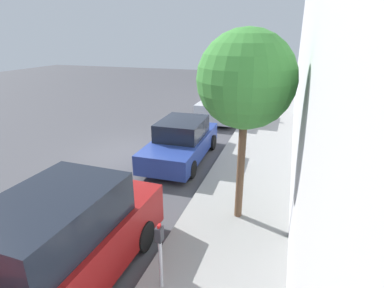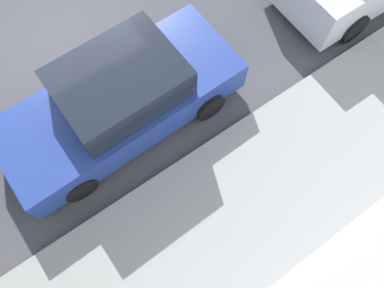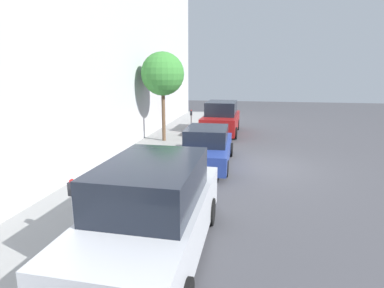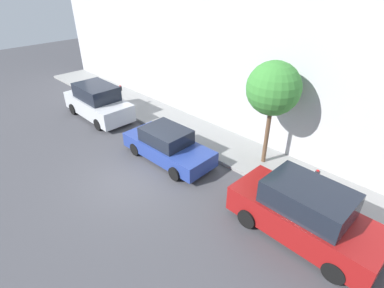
{
  "view_description": "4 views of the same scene",
  "coord_description": "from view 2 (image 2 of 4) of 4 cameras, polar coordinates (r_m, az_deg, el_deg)",
  "views": [
    {
      "loc": [
        5.83,
        -9.89,
        4.54
      ],
      "look_at": [
        2.82,
        -0.73,
        1.0
      ],
      "focal_mm": 28.0,
      "sensor_mm": 36.0,
      "label": 1
    },
    {
      "loc": [
        5.55,
        -0.69,
        6.64
      ],
      "look_at": [
        3.66,
        0.65,
        1.0
      ],
      "focal_mm": 35.0,
      "sensor_mm": 36.0,
      "label": 2
    },
    {
      "loc": [
        0.52,
        11.76,
        3.58
      ],
      "look_at": [
        2.59,
        0.9,
        1.0
      ],
      "focal_mm": 28.0,
      "sensor_mm": 36.0,
      "label": 3
    },
    {
      "loc": [
        -5.45,
        -8.97,
        7.69
      ],
      "look_at": [
        2.66,
        -0.88,
        1.0
      ],
      "focal_mm": 28.0,
      "sensor_mm": 36.0,
      "label": 4
    }
  ],
  "objects": [
    {
      "name": "parked_sedan_second",
      "position": [
        6.9,
        -10.82,
        6.71
      ],
      "size": [
        1.92,
        4.54,
        1.54
      ],
      "color": "navy",
      "rests_on": "ground_plane"
    },
    {
      "name": "sidewalk",
      "position": [
        6.65,
        1.28,
        -13.76
      ],
      "size": [
        2.65,
        32.0,
        0.15
      ],
      "color": "gray",
      "rests_on": "ground_plane"
    },
    {
      "name": "ground_plane",
      "position": [
        8.69,
        -18.13,
        13.63
      ],
      "size": [
        60.0,
        60.0,
        0.0
      ],
      "primitive_type": "plane",
      "color": "#424247"
    }
  ]
}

